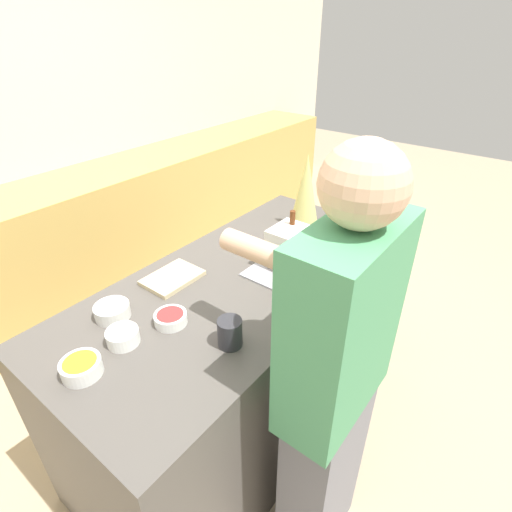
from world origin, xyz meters
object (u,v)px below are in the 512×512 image
at_px(gingerbread_house, 291,246).
at_px(candy_bowl_far_right, 112,310).
at_px(candy_bowl_front_corner, 123,336).
at_px(baking_tray, 290,266).
at_px(decorative_tree, 306,192).
at_px(cookbook, 173,278).
at_px(candy_bowl_near_tray_right, 171,318).
at_px(mug, 230,333).
at_px(candy_bowl_far_left, 81,367).
at_px(person, 332,389).

xyz_separation_m(gingerbread_house, candy_bowl_far_right, (-0.70, 0.33, -0.08)).
relative_size(gingerbread_house, candy_bowl_front_corner, 2.19).
bearing_deg(baking_tray, candy_bowl_far_right, 154.70).
distance_m(decorative_tree, candy_bowl_far_right, 1.11).
xyz_separation_m(decorative_tree, cookbook, (-0.78, 0.17, -0.19)).
height_order(candy_bowl_near_tray_right, candy_bowl_far_right, candy_bowl_far_right).
xyz_separation_m(baking_tray, gingerbread_house, (0.00, 0.00, 0.10)).
distance_m(candy_bowl_near_tray_right, mug, 0.25).
relative_size(gingerbread_house, candy_bowl_far_left, 1.93).
bearing_deg(person, gingerbread_house, 46.35).
bearing_deg(baking_tray, cookbook, 139.49).
bearing_deg(mug, candy_bowl_far_left, 143.93).
relative_size(decorative_tree, mug, 3.77).
xyz_separation_m(candy_bowl_front_corner, cookbook, (0.36, 0.16, -0.02)).
relative_size(baking_tray, gingerbread_house, 1.63).
bearing_deg(baking_tray, candy_bowl_front_corner, 166.53).
height_order(decorative_tree, cookbook, decorative_tree).
bearing_deg(person, candy_bowl_far_right, 108.04).
height_order(baking_tray, mug, mug).
distance_m(decorative_tree, candy_bowl_near_tray_right, 0.99).
height_order(candy_bowl_far_right, candy_bowl_far_left, same).
bearing_deg(person, candy_bowl_near_tray_right, 104.12).
bearing_deg(candy_bowl_far_right, gingerbread_house, -25.27).
bearing_deg(candy_bowl_front_corner, baking_tray, -13.47).
bearing_deg(candy_bowl_near_tray_right, candy_bowl_far_left, 174.01).
relative_size(candy_bowl_far_right, cookbook, 0.55).
xyz_separation_m(candy_bowl_front_corner, person, (0.32, -0.64, -0.10)).
relative_size(candy_bowl_far_right, person, 0.08).
bearing_deg(candy_bowl_front_corner, mug, -53.46).
xyz_separation_m(decorative_tree, person, (-0.82, -0.63, -0.26)).
relative_size(decorative_tree, candy_bowl_far_left, 3.11).
height_order(candy_bowl_far_right, cookbook, candy_bowl_far_right).
height_order(candy_bowl_near_tray_right, candy_bowl_front_corner, candy_bowl_front_corner).
distance_m(candy_bowl_far_right, candy_bowl_front_corner, 0.16).
height_order(candy_bowl_front_corner, mug, mug).
bearing_deg(baking_tray, decorative_tree, 23.68).
xyz_separation_m(gingerbread_house, decorative_tree, (0.38, 0.17, 0.09)).
relative_size(mug, person, 0.06).
distance_m(gingerbread_house, candy_bowl_near_tray_right, 0.61).
distance_m(gingerbread_house, candy_bowl_far_left, 0.94).
bearing_deg(decorative_tree, candy_bowl_far_left, -179.95).
distance_m(decorative_tree, cookbook, 0.82).
distance_m(candy_bowl_near_tray_right, candy_bowl_front_corner, 0.18).
distance_m(candy_bowl_front_corner, cookbook, 0.40).
bearing_deg(candy_bowl_far_left, candy_bowl_far_right, 35.78).
distance_m(baking_tray, candy_bowl_far_right, 0.77).
bearing_deg(person, cookbook, 86.80).
distance_m(baking_tray, decorative_tree, 0.46).
distance_m(gingerbread_house, cookbook, 0.53).
distance_m(candy_bowl_near_tray_right, cookbook, 0.28).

